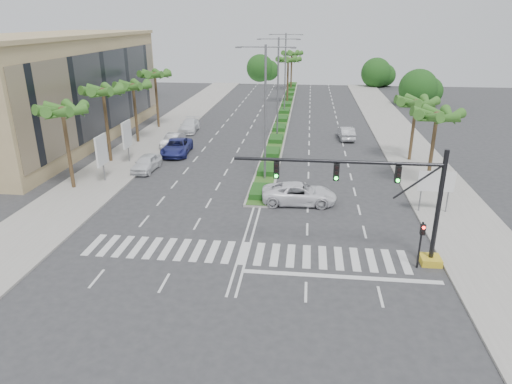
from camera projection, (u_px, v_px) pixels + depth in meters
ground at (244, 253)px, 29.10m from camera, size 160.00×160.00×0.00m
footpath_right at (420, 166)px, 46.02m from camera, size 6.00×120.00×0.15m
footpath_left at (130, 156)px, 49.25m from camera, size 6.00×120.00×0.15m
median at (284, 114)px, 70.83m from camera, size 2.20×75.00×0.20m
median_grass at (284, 113)px, 70.79m from camera, size 1.80×75.00×0.04m
building at (56, 91)px, 53.86m from camera, size 12.00×36.00×12.00m
signal_gantry at (399, 210)px, 26.88m from camera, size 12.60×1.20×7.20m
pedestrian_signal at (421, 238)px, 26.62m from camera, size 0.28×0.36×3.00m
direction_sign at (436, 183)px, 34.21m from camera, size 2.70×0.11×3.40m
billboard_near at (102, 151)px, 40.72m from camera, size 0.18×2.10×4.35m
billboard_far at (127, 135)px, 46.29m from camera, size 0.18×2.10×4.35m
palm_left_near at (63, 113)px, 37.75m from camera, size 4.57×4.68×7.55m
palm_left_mid at (103, 93)px, 45.04m from camera, size 4.57×4.68×7.95m
palm_left_far at (133, 88)px, 52.67m from camera, size 4.57×4.68×7.35m
palm_left_end at (155, 76)px, 59.96m from camera, size 4.57×4.68×7.75m
palm_right_near at (437, 118)px, 38.34m from camera, size 4.57×4.68×7.05m
palm_right_far at (416, 104)px, 45.87m from camera, size 4.57×4.68×6.75m
palm_median_a at (288, 61)px, 77.59m from camera, size 4.57×4.68×8.05m
palm_median_b at (292, 55)px, 91.52m from camera, size 4.57×4.68×8.05m
streetlight_near at (265, 107)px, 39.67m from camera, size 5.10×0.25×12.00m
streetlight_mid at (278, 83)px, 54.52m from camera, size 5.10×0.25×12.00m
streetlight_far at (285, 69)px, 69.37m from camera, size 5.10×0.25×12.00m
car_parked_a at (146, 163)px, 44.56m from camera, size 2.10×4.72×1.58m
car_parked_b at (173, 140)px, 53.02m from camera, size 2.03×4.67×1.49m
car_parked_c at (177, 147)px, 49.98m from camera, size 3.13×6.08×1.64m
car_parked_d at (189, 126)px, 60.12m from camera, size 2.43×5.45×1.55m
car_crossing at (299, 194)px, 36.68m from camera, size 6.10×3.02×1.66m
car_right at (346, 133)px, 56.28m from camera, size 2.02×4.92×1.58m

